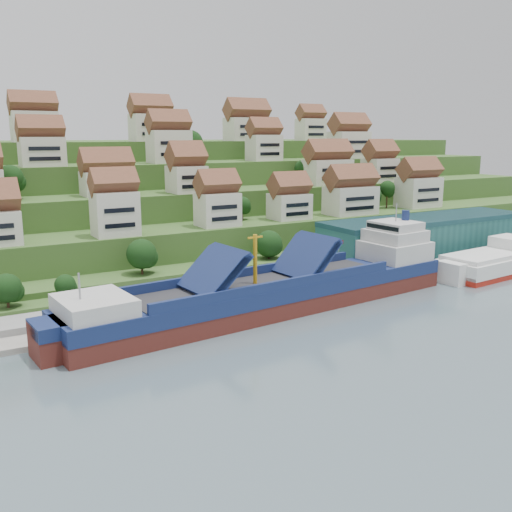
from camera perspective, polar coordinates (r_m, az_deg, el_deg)
ground at (r=111.08m, az=4.02°, el=-5.30°), size 300.00×300.00×0.00m
quay at (r=133.84m, az=7.55°, el=-1.88°), size 180.00×14.00×2.20m
hillside at (r=201.59m, az=-12.69°, el=5.35°), size 260.00×128.00×31.00m
hillside_village at (r=160.71m, az=-7.99°, el=8.89°), size 160.83×63.59×28.58m
hillside_trees at (r=143.61m, az=-9.29°, el=5.60°), size 141.62×62.72×30.93m
warehouse at (r=155.24m, az=16.58°, el=1.94°), size 60.00×15.00×10.00m
flagpole at (r=127.58m, az=8.31°, el=0.07°), size 1.28×0.16×8.00m
cargo_ship at (r=110.13m, az=2.69°, el=-3.57°), size 82.83×20.10×18.24m
second_ship at (r=149.83m, az=22.86°, el=-0.61°), size 31.87×14.09×8.99m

